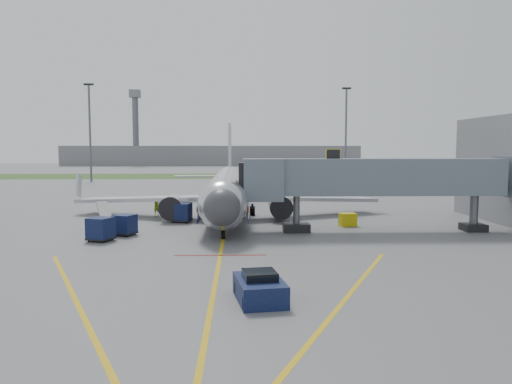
{
  "coord_description": "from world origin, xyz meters",
  "views": [
    {
      "loc": [
        1.27,
        -36.02,
        6.94
      ],
      "look_at": [
        2.69,
        6.7,
        3.2
      ],
      "focal_mm": 35.0,
      "sensor_mm": 36.0,
      "label": 1
    }
  ],
  "objects_px": {
    "ramp_worker": "(157,206)",
    "pushback_tug": "(260,288)",
    "airliner": "(227,190)",
    "belt_loader": "(106,224)"
  },
  "relations": [
    {
      "from": "belt_loader",
      "to": "ramp_worker",
      "type": "xyz_separation_m",
      "value": [
        2.7,
        9.6,
        0.43
      ]
    },
    {
      "from": "pushback_tug",
      "to": "belt_loader",
      "type": "bearing_deg",
      "value": 121.68
    },
    {
      "from": "airliner",
      "to": "pushback_tug",
      "type": "distance_m",
      "value": 29.17
    },
    {
      "from": "airliner",
      "to": "belt_loader",
      "type": "distance_m",
      "value": 13.8
    },
    {
      "from": "pushback_tug",
      "to": "ramp_worker",
      "type": "height_order",
      "value": "ramp_worker"
    },
    {
      "from": "ramp_worker",
      "to": "pushback_tug",
      "type": "bearing_deg",
      "value": -119.25
    },
    {
      "from": "pushback_tug",
      "to": "belt_loader",
      "type": "height_order",
      "value": "belt_loader"
    },
    {
      "from": "airliner",
      "to": "ramp_worker",
      "type": "height_order",
      "value": "airliner"
    },
    {
      "from": "pushback_tug",
      "to": "ramp_worker",
      "type": "bearing_deg",
      "value": 107.91
    },
    {
      "from": "airliner",
      "to": "ramp_worker",
      "type": "bearing_deg",
      "value": 177.25
    }
  ]
}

